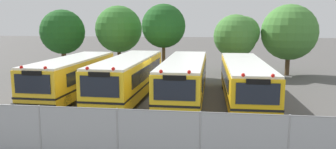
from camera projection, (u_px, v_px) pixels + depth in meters
ground_plane at (157, 99)px, 21.34m from camera, size 160.00×160.00×0.00m
school_bus_0 at (73, 76)px, 21.72m from camera, size 2.59×9.77×2.67m
school_bus_1 at (129, 76)px, 21.25m from camera, size 2.57×10.76×2.75m
school_bus_2 at (185, 78)px, 20.94m from camera, size 2.51×11.26×2.69m
school_bus_3 at (244, 80)px, 20.32m from camera, size 2.60×11.27×2.63m
tree_0 at (62, 31)px, 31.34m from camera, size 4.15×4.15×5.97m
tree_1 at (117, 30)px, 32.08m from camera, size 4.46×4.46×6.36m
tree_2 at (164, 27)px, 29.31m from camera, size 3.85×3.85×6.40m
tree_3 at (238, 35)px, 29.97m from camera, size 4.13×3.88×5.50m
tree_4 at (288, 32)px, 29.99m from camera, size 4.97×4.97×6.39m
chainlink_fence at (118, 136)px, 11.49m from camera, size 17.03×0.07×2.02m
traffic_cone at (118, 141)px, 13.21m from camera, size 0.40×0.40×0.53m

